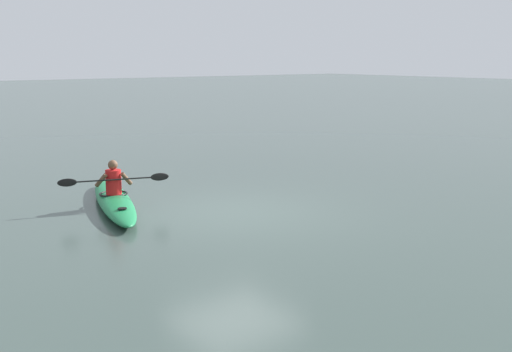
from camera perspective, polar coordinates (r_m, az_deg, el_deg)
The scene contains 3 objects.
ground_plane at distance 13.27m, azimuth -2.04°, elevation -3.33°, with size 160.00×160.00×0.00m, color #384742.
kayak at distance 14.07m, azimuth -12.77°, elevation -2.15°, with size 2.11×4.66×0.30m.
kayaker at distance 13.90m, azimuth -12.81°, elevation -0.33°, with size 2.24×0.77×0.75m.
Camera 1 is at (7.43, 10.50, 3.23)m, focal length 44.04 mm.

